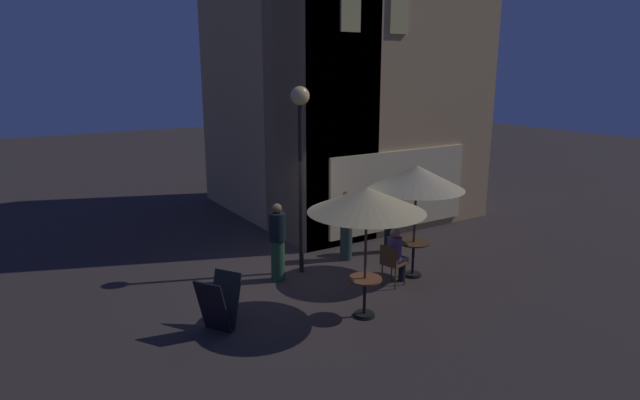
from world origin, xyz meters
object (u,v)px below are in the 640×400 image
(cafe_table_0, at_px, (413,252))
(menu_sandwich_board, at_px, (219,303))
(patron_seated_0, at_px, (396,253))
(patio_umbrella_1, at_px, (367,200))
(patio_umbrella_0, at_px, (417,178))
(cafe_chair_0, at_px, (391,261))
(cafe_table_1, at_px, (365,291))
(street_lamp_near_corner, at_px, (300,132))
(patron_standing_3, at_px, (346,225))
(patron_standing_2, at_px, (278,242))
(patron_standing_1, at_px, (390,217))

(cafe_table_0, bearing_deg, menu_sandwich_board, -178.90)
(patron_seated_0, bearing_deg, patio_umbrella_1, -163.74)
(patio_umbrella_0, relative_size, cafe_chair_0, 2.77)
(patio_umbrella_1, xyz_separation_m, cafe_chair_0, (1.29, 0.81, -1.64))
(cafe_table_1, height_order, patio_umbrella_1, patio_umbrella_1)
(menu_sandwich_board, xyz_separation_m, cafe_table_0, (4.50, 0.09, 0.06))
(patio_umbrella_1, relative_size, patron_seated_0, 1.96)
(street_lamp_near_corner, distance_m, cafe_chair_0, 3.28)
(street_lamp_near_corner, height_order, cafe_table_1, street_lamp_near_corner)
(cafe_table_1, xyz_separation_m, cafe_chair_0, (1.29, 0.81, 0.05))
(menu_sandwich_board, xyz_separation_m, patio_umbrella_1, (2.43, -0.92, 1.69))
(cafe_table_0, distance_m, patron_standing_3, 1.77)
(street_lamp_near_corner, distance_m, menu_sandwich_board, 3.99)
(menu_sandwich_board, height_order, patron_standing_2, patron_standing_2)
(cafe_table_0, xyz_separation_m, patron_standing_1, (0.57, 1.49, 0.34))
(patron_seated_0, bearing_deg, cafe_table_0, -0.00)
(patron_standing_1, bearing_deg, patron_standing_3, -33.57)
(menu_sandwich_board, xyz_separation_m, patron_standing_1, (5.07, 1.58, 0.39))
(patron_standing_3, bearing_deg, menu_sandwich_board, -10.32)
(menu_sandwich_board, distance_m, cafe_chair_0, 3.73)
(menu_sandwich_board, xyz_separation_m, patron_standing_2, (1.90, 1.43, 0.35))
(cafe_table_0, relative_size, patio_umbrella_0, 0.32)
(patron_standing_2, xyz_separation_m, patron_standing_3, (1.97, 0.28, -0.02))
(street_lamp_near_corner, distance_m, patron_standing_3, 2.63)
(menu_sandwich_board, bearing_deg, cafe_table_0, -31.49)
(street_lamp_near_corner, relative_size, menu_sandwich_board, 4.21)
(street_lamp_near_corner, relative_size, patron_seated_0, 3.28)
(cafe_table_0, bearing_deg, patron_seated_0, -165.72)
(patio_umbrella_0, relative_size, patio_umbrella_1, 1.01)
(cafe_table_0, height_order, cafe_table_1, cafe_table_0)
(menu_sandwich_board, bearing_deg, patron_standing_1, -15.29)
(street_lamp_near_corner, bearing_deg, cafe_table_1, -93.12)
(cafe_table_0, bearing_deg, cafe_chair_0, -165.72)
(patron_standing_1, relative_size, patron_standing_2, 1.03)
(cafe_table_0, relative_size, patron_seated_0, 0.63)
(street_lamp_near_corner, height_order, cafe_chair_0, street_lamp_near_corner)
(menu_sandwich_board, relative_size, patron_seated_0, 0.78)
(menu_sandwich_board, xyz_separation_m, patron_seated_0, (3.86, -0.07, 0.20))
(patron_standing_1, bearing_deg, patron_seated_0, 27.05)
(patio_umbrella_1, xyz_separation_m, patron_standing_3, (1.44, 2.64, -1.36))
(menu_sandwich_board, distance_m, cafe_table_1, 2.60)
(patron_seated_0, height_order, patron_standing_1, patron_standing_1)
(street_lamp_near_corner, height_order, cafe_table_0, street_lamp_near_corner)
(menu_sandwich_board, bearing_deg, street_lamp_near_corner, -0.92)
(street_lamp_near_corner, height_order, patio_umbrella_0, street_lamp_near_corner)
(cafe_table_0, xyz_separation_m, cafe_chair_0, (-0.77, -0.20, -0.01))
(street_lamp_near_corner, xyz_separation_m, patio_umbrella_0, (1.93, -1.50, -0.92))
(patron_standing_2, distance_m, patron_standing_3, 1.99)
(menu_sandwich_board, relative_size, patron_standing_2, 0.57)
(patio_umbrella_0, height_order, patron_standing_2, patio_umbrella_0)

